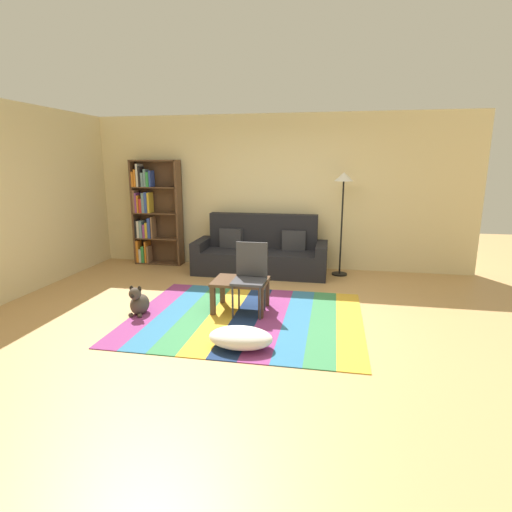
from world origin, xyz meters
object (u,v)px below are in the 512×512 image
Objects in this scene: standing_lamp at (343,190)px; coffee_table at (241,286)px; bookshelf at (151,213)px; couch at (261,254)px; tv_remote at (241,278)px; pouf at (241,338)px; folding_chair at (250,272)px; dog at (139,302)px.

coffee_table is at bearing -122.51° from standing_lamp.
standing_lamp is (3.47, -0.18, 0.47)m from bookshelf.
tv_remote is at bearing -87.99° from couch.
standing_lamp is (1.03, 3.08, 1.32)m from pouf.
couch reaches higher than tv_remote.
bookshelf is 12.82× the size of tv_remote.
couch is 2.23m from bookshelf.
bookshelf is 2.14× the size of folding_chair.
standing_lamp reaches higher than dog.
pouf is 1.12m from folding_chair.
bookshelf is at bearing 110.73° from dog.
tv_remote is (-0.01, 0.04, 0.08)m from coffee_table.
coffee_table is 0.40× the size of standing_lamp.
coffee_table is 4.62× the size of tv_remote.
pouf is 1.63m from dog.
tv_remote is at bearing 179.37° from folding_chair.
bookshelf is at bearing 177.06° from standing_lamp.
bookshelf is 3.51m from standing_lamp.
pouf is at bearing -108.49° from standing_lamp.
couch is 1.31× the size of standing_lamp.
folding_chair is (0.21, -1.94, 0.20)m from couch.
standing_lamp is 2.51m from folding_chair.
couch is at bearing 63.10° from dog.
couch is 3.26× the size of coffee_table.
pouf is at bearing -77.20° from coffee_table.
tv_remote reaches higher than pouf.
standing_lamp is (1.28, 2.00, 1.10)m from coffee_table.
bookshelf reaches higher than dog.
coffee_table reaches higher than pouf.
folding_chair is at bearing -40.02° from tv_remote.
pouf is 1.68× the size of dog.
dog reaches higher than pouf.
tv_remote is at bearing -44.31° from bookshelf.
folding_chair is at bearing -119.14° from standing_lamp.
bookshelf is 2.78× the size of coffee_table.
bookshelf is at bearing 126.85° from pouf.
couch is 3.00m from pouf.
coffee_table is at bearing 102.80° from pouf.
folding_chair is (0.14, -0.08, 0.11)m from tv_remote.
coffee_table is 1.74× the size of dog.
folding_chair is (2.33, -2.22, -0.43)m from bookshelf.
standing_lamp is at bearing 57.49° from coffee_table.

